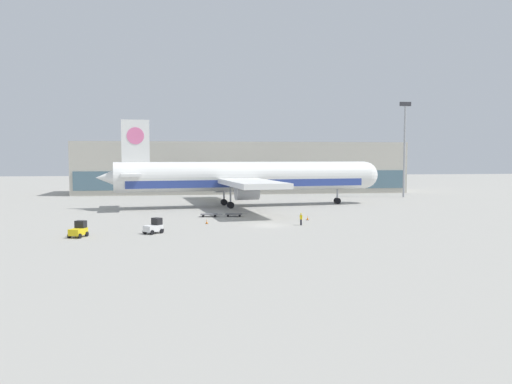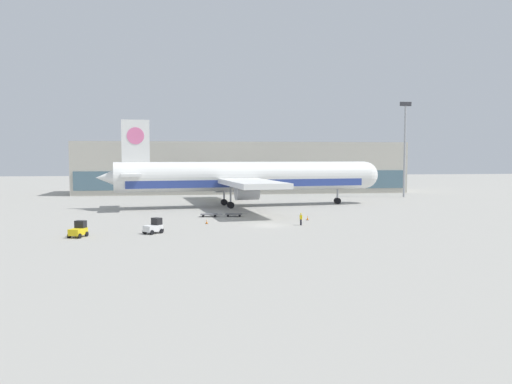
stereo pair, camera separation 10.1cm
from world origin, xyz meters
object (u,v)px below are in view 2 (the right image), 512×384
(light_mast, at_px, (405,142))
(ground_crew_near, at_px, (301,218))
(traffic_cone_near, at_px, (308,218))
(baggage_dolly_second, at_px, (234,214))
(airplane_main, at_px, (244,177))
(baggage_tug_mid, at_px, (79,230))
(baggage_dolly_lead, at_px, (209,214))
(baggage_tug_foreground, at_px, (154,227))
(traffic_cone_far, at_px, (207,222))

(light_mast, height_order, ground_crew_near, light_mast)
(light_mast, xyz_separation_m, ground_crew_near, (-36.74, -46.55, -12.50))
(light_mast, xyz_separation_m, traffic_cone_near, (-34.39, -40.92, -13.22))
(baggage_dolly_second, distance_m, traffic_cone_near, 12.84)
(airplane_main, bearing_deg, baggage_tug_mid, -132.06)
(ground_crew_near, bearing_deg, baggage_dolly_second, -166.30)
(baggage_dolly_lead, bearing_deg, baggage_tug_mid, -126.65)
(light_mast, distance_m, ground_crew_near, 60.60)
(baggage_dolly_lead, relative_size, traffic_cone_near, 5.31)
(baggage_tug_mid, height_order, ground_crew_near, baggage_tug_mid)
(baggage_tug_mid, bearing_deg, traffic_cone_near, -49.20)
(light_mast, xyz_separation_m, baggage_tug_foreground, (-57.52, -51.64, -12.69))
(baggage_dolly_second, xyz_separation_m, traffic_cone_near, (11.11, -6.42, -0.04))
(airplane_main, distance_m, baggage_dolly_lead, 19.17)
(baggage_dolly_lead, relative_size, traffic_cone_far, 5.51)
(baggage_tug_foreground, distance_m, baggage_tug_mid, 9.28)
(baggage_tug_mid, xyz_separation_m, ground_crew_near, (29.89, 6.85, 0.19))
(baggage_dolly_lead, bearing_deg, baggage_tug_foreground, -109.39)
(airplane_main, bearing_deg, ground_crew_near, -87.06)
(airplane_main, relative_size, traffic_cone_far, 84.89)
(airplane_main, relative_size, traffic_cone_near, 81.85)
(light_mast, bearing_deg, baggage_tug_foreground, -138.08)
(ground_crew_near, bearing_deg, baggage_tug_foreground, -98.55)
(light_mast, xyz_separation_m, baggage_dolly_second, (-45.50, -34.50, -13.17))
(baggage_dolly_lead, distance_m, traffic_cone_far, 8.78)
(traffic_cone_near, bearing_deg, baggage_dolly_second, 149.97)
(airplane_main, relative_size, ground_crew_near, 32.18)
(baggage_tug_foreground, bearing_deg, baggage_tug_mid, 145.87)
(ground_crew_near, xyz_separation_m, traffic_cone_far, (-13.62, 3.33, -0.73))
(baggage_tug_foreground, bearing_deg, light_mast, -3.12)
(baggage_tug_mid, bearing_deg, light_mast, -31.65)
(ground_crew_near, bearing_deg, baggage_tug_mid, -99.41)
(baggage_dolly_lead, xyz_separation_m, traffic_cone_near, (15.24, -6.45, -0.04))
(traffic_cone_near, bearing_deg, baggage_tug_foreground, -155.13)
(baggage_tug_foreground, relative_size, baggage_dolly_lead, 0.73)
(airplane_main, distance_m, ground_crew_near, 29.67)
(baggage_tug_mid, height_order, baggage_dolly_lead, baggage_tug_mid)
(airplane_main, xyz_separation_m, baggage_dolly_second, (-3.48, -16.75, -5.45))
(light_mast, relative_size, ground_crew_near, 13.02)
(baggage_dolly_second, height_order, traffic_cone_near, traffic_cone_near)
(airplane_main, height_order, ground_crew_near, airplane_main)
(light_mast, relative_size, traffic_cone_far, 34.36)
(baggage_tug_mid, bearing_deg, baggage_dolly_lead, -22.29)
(baggage_dolly_lead, bearing_deg, light_mast, 40.06)
(airplane_main, bearing_deg, baggage_dolly_lead, -121.91)
(baggage_tug_mid, bearing_deg, traffic_cone_far, -38.34)
(baggage_tug_foreground, relative_size, traffic_cone_far, 4.01)
(baggage_dolly_second, bearing_deg, light_mast, 42.45)
(traffic_cone_near, height_order, traffic_cone_far, traffic_cone_near)
(baggage_tug_foreground, distance_m, traffic_cone_near, 25.50)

